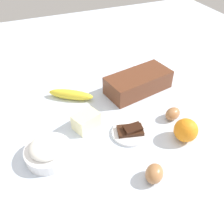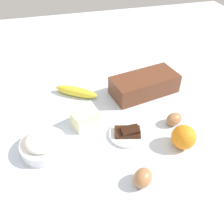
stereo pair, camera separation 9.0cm
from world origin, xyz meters
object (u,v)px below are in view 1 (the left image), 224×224
egg_near_butter (154,174)px  chocolate_plate (130,132)px  loaf_pan (138,82)px  flour_bowl (48,151)px  orange_fruit (186,130)px  egg_beside_bowl (173,114)px  butter_block (86,122)px  banana (71,95)px

egg_near_butter → chocolate_plate: size_ratio=0.51×
loaf_pan → flour_bowl: (-0.43, -0.22, -0.01)m
loaf_pan → chocolate_plate: loaf_pan is taller
orange_fruit → egg_beside_bowl: bearing=79.4°
loaf_pan → egg_beside_bowl: size_ratio=4.62×
egg_near_butter → egg_beside_bowl: size_ratio=1.01×
orange_fruit → chocolate_plate: orange_fruit is taller
flour_bowl → chocolate_plate: (0.29, -0.01, -0.02)m
flour_bowl → chocolate_plate: size_ratio=1.16×
egg_beside_bowl → flour_bowl: bearing=-179.1°
orange_fruit → butter_block: 0.35m
flour_bowl → banana: flour_bowl is taller
loaf_pan → butter_block: 0.31m
banana → egg_near_butter: bearing=-75.5°
butter_block → flour_bowl: bearing=-151.9°
loaf_pan → orange_fruit: (0.02, -0.32, -0.00)m
egg_beside_bowl → chocolate_plate: (-0.18, -0.01, -0.01)m
loaf_pan → chocolate_plate: (-0.14, -0.23, -0.03)m
egg_near_butter → chocolate_plate: egg_near_butter is taller
orange_fruit → butter_block: orange_fruit is taller
loaf_pan → egg_beside_bowl: bearing=-91.5°
loaf_pan → chocolate_plate: 0.27m
egg_near_butter → egg_beside_bowl: 0.29m
egg_near_butter → flour_bowl: bearing=143.3°
loaf_pan → egg_near_butter: size_ratio=4.57×
loaf_pan → flour_bowl: size_ratio=1.99×
banana → orange_fruit: size_ratio=2.32×
chocolate_plate → egg_near_butter: bearing=-95.0°
flour_bowl → loaf_pan: bearing=27.1°
orange_fruit → chocolate_plate: size_ratio=0.63×
flour_bowl → butter_block: flour_bowl is taller
banana → butter_block: butter_block is taller
banana → chocolate_plate: banana is taller
flour_bowl → banana: 0.31m
banana → butter_block: (0.01, -0.19, 0.01)m
chocolate_plate → loaf_pan: bearing=57.5°
banana → egg_near_butter: size_ratio=2.89×
flour_bowl → egg_beside_bowl: flour_bowl is taller
banana → egg_beside_bowl: bearing=-39.7°
loaf_pan → flour_bowl: loaf_pan is taller
orange_fruit → chocolate_plate: bearing=150.3°
flour_bowl → egg_beside_bowl: size_ratio=2.32×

